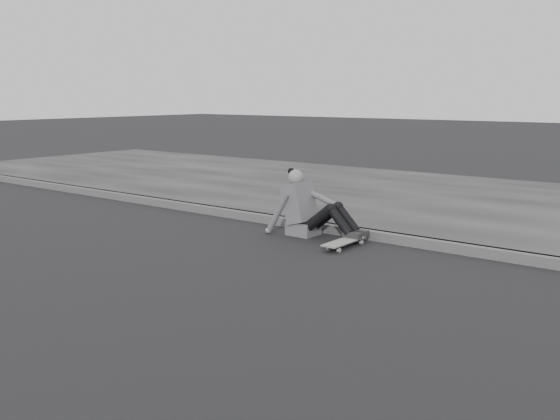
{
  "coord_description": "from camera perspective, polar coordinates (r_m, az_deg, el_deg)",
  "views": [
    {
      "loc": [
        3.76,
        -4.32,
        1.83
      ],
      "look_at": [
        -0.6,
        1.36,
        0.5
      ],
      "focal_mm": 40.0,
      "sensor_mm": 36.0,
      "label": 1
    }
  ],
  "objects": [
    {
      "name": "curb",
      "position": [
        8.05,
        8.71,
        -2.3
      ],
      "size": [
        24.0,
        0.16,
        0.12
      ],
      "primitive_type": "cube",
      "color": "#4E4E4E",
      "rests_on": "ground"
    },
    {
      "name": "skateboard",
      "position": [
        7.62,
        5.98,
        -2.88
      ],
      "size": [
        0.2,
        0.78,
        0.09
      ],
      "color": "#A7A7A1",
      "rests_on": "ground"
    },
    {
      "name": "seated_woman",
      "position": [
        8.16,
        2.53,
        0.13
      ],
      "size": [
        1.38,
        0.46,
        0.88
      ],
      "color": "#555557",
      "rests_on": "ground"
    },
    {
      "name": "sidewalk",
      "position": [
        10.75,
        16.53,
        0.6
      ],
      "size": [
        24.0,
        6.0,
        0.12
      ],
      "primitive_type": "cube",
      "color": "#313131",
      "rests_on": "ground"
    },
    {
      "name": "ground",
      "position": [
        6.01,
        -3.39,
        -7.22
      ],
      "size": [
        80.0,
        80.0,
        0.0
      ],
      "primitive_type": "plane",
      "color": "black",
      "rests_on": "ground"
    }
  ]
}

